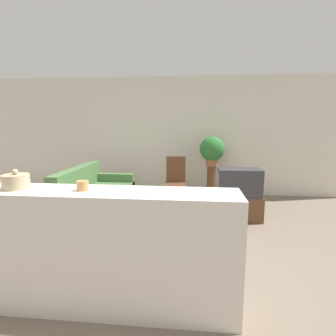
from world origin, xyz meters
name	(u,v)px	position (x,y,z in m)	size (l,w,h in m)	color
ground_plane	(106,268)	(0.00, 0.00, 0.00)	(14.00, 14.00, 0.00)	#756656
wall_back	(152,136)	(0.00, 3.43, 1.35)	(9.00, 0.06, 2.70)	silver
couch	(96,199)	(-0.76, 1.69, 0.30)	(0.93, 1.74, 0.87)	#476B3D
tv_stand	(238,207)	(1.76, 1.77, 0.21)	(0.78, 0.45, 0.42)	brown
television	(239,182)	(1.75, 1.77, 0.65)	(0.73, 0.42, 0.46)	#333338
wooden_chair	(175,179)	(0.62, 2.54, 0.52)	(0.44, 0.44, 0.98)	brown
plant_stand	(211,182)	(1.37, 3.00, 0.37)	(0.19, 0.19, 0.73)	brown
potted_plant	(212,150)	(1.37, 3.00, 1.09)	(0.53, 0.53, 0.64)	#8E5B3D
foreground_counter	(80,249)	(0.00, -0.62, 0.53)	(2.77, 0.44, 1.07)	silver
decorative_bowl	(16,181)	(-0.54, -0.62, 1.13)	(0.22, 0.22, 0.17)	tan
candle_jar	(83,186)	(0.06, -0.62, 1.11)	(0.10, 0.10, 0.08)	#C6844C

